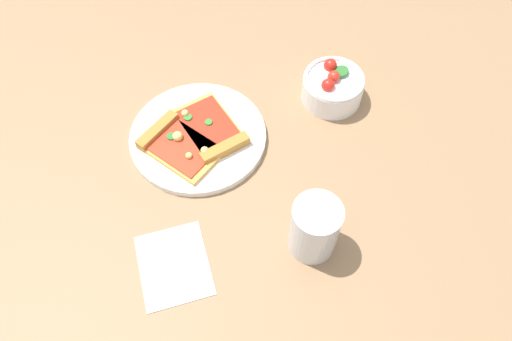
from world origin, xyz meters
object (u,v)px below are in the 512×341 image
Objects in this scene: pizza_slice_far at (211,131)px; salad_bowl at (332,87)px; paper_napkin at (174,265)px; soda_glass at (314,229)px; pizza_slice_near at (177,144)px; plate at (198,136)px.

pizza_slice_far is 1.43× the size of salad_bowl.
soda_glass is at bearing -77.16° from paper_napkin.
pizza_slice_far is 0.27m from soda_glass.
paper_napkin is at bearing -174.02° from pizza_slice_near.
plate is 2.28× the size of soda_glass.
paper_napkin is (-0.22, -0.02, -0.02)m from pizza_slice_near.
salad_bowl reaches higher than pizza_slice_near.
salad_bowl is at bearing -65.40° from plate.
pizza_slice_far is (0.03, -0.06, -0.00)m from pizza_slice_near.
pizza_slice_near is 0.98× the size of pizza_slice_far.
plate is at bearing 114.60° from salad_bowl.
paper_napkin is at bearing 102.84° from soda_glass.
pizza_slice_far is 1.53× the size of soda_glass.
soda_glass is at bearing -138.36° from pizza_slice_far.
pizza_slice_far is at bearing -7.99° from paper_napkin.
soda_glass is 0.85× the size of paper_napkin.
pizza_slice_far is 0.26m from paper_napkin.
pizza_slice_near is 0.29m from soda_glass.
plate is 1.52× the size of pizza_slice_near.
plate is 0.25m from paper_napkin.
salad_bowl is 0.44m from paper_napkin.
paper_napkin is (-0.25, 0.01, -0.01)m from plate.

